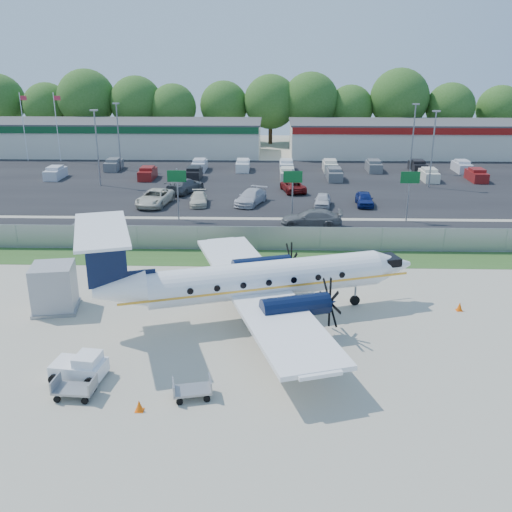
{
  "coord_description": "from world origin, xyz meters",
  "views": [
    {
      "loc": [
        1.02,
        -30.29,
        15.12
      ],
      "look_at": [
        0.0,
        6.0,
        2.3
      ],
      "focal_mm": 40.0,
      "sensor_mm": 36.0,
      "label": 1
    }
  ],
  "objects_px": {
    "aircraft": "(259,279)",
    "baggage_cart_far": "(75,388)",
    "pushback_tug": "(81,367)",
    "service_container": "(54,289)",
    "baggage_cart_near": "(192,389)"
  },
  "relations": [
    {
      "from": "pushback_tug",
      "to": "baggage_cart_near",
      "type": "xyz_separation_m",
      "value": [
        5.67,
        -1.49,
        -0.22
      ]
    },
    {
      "from": "pushback_tug",
      "to": "baggage_cart_far",
      "type": "xyz_separation_m",
      "value": [
        0.19,
        -1.61,
        -0.19
      ]
    },
    {
      "from": "pushback_tug",
      "to": "baggage_cart_far",
      "type": "height_order",
      "value": "pushback_tug"
    },
    {
      "from": "aircraft",
      "to": "baggage_cart_far",
      "type": "height_order",
      "value": "aircraft"
    },
    {
      "from": "aircraft",
      "to": "baggage_cart_far",
      "type": "relative_size",
      "value": 10.54
    },
    {
      "from": "baggage_cart_near",
      "to": "baggage_cart_far",
      "type": "relative_size",
      "value": 1.01
    },
    {
      "from": "baggage_cart_near",
      "to": "aircraft",
      "type": "bearing_deg",
      "value": 71.7
    },
    {
      "from": "aircraft",
      "to": "service_container",
      "type": "distance_m",
      "value": 12.83
    },
    {
      "from": "baggage_cart_far",
      "to": "pushback_tug",
      "type": "bearing_deg",
      "value": 96.8
    },
    {
      "from": "aircraft",
      "to": "baggage_cart_near",
      "type": "xyz_separation_m",
      "value": [
        -2.92,
        -8.82,
        -2.01
      ]
    },
    {
      "from": "pushback_tug",
      "to": "baggage_cart_far",
      "type": "bearing_deg",
      "value": -83.2
    },
    {
      "from": "aircraft",
      "to": "baggage_cart_far",
      "type": "bearing_deg",
      "value": -133.24
    },
    {
      "from": "baggage_cart_near",
      "to": "service_container",
      "type": "bearing_deg",
      "value": 136.01
    },
    {
      "from": "pushback_tug",
      "to": "service_container",
      "type": "xyz_separation_m",
      "value": [
        -4.18,
        8.02,
        0.73
      ]
    },
    {
      "from": "service_container",
      "to": "baggage_cart_near",
      "type": "bearing_deg",
      "value": -43.99
    }
  ]
}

